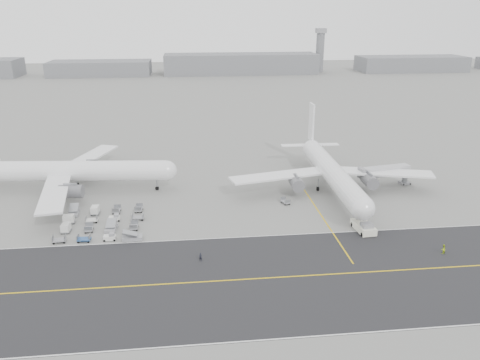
{
  "coord_description": "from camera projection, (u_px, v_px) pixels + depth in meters",
  "views": [
    {
      "loc": [
        1.5,
        -86.62,
        43.08
      ],
      "look_at": [
        12.3,
        12.0,
        7.15
      ],
      "focal_mm": 35.0,
      "sensor_mm": 36.0,
      "label": 1
    }
  ],
  "objects": [
    {
      "name": "ground_crew_b",
      "position": [
        443.0,
        249.0,
        87.84
      ],
      "size": [
        1.11,
        0.99,
        1.88
      ],
      "primitive_type": "imported",
      "rotation": [
        0.0,
        0.0,
        3.51
      ],
      "color": "#A5C517",
      "rests_on": "ground"
    },
    {
      "name": "ground_crew_a",
      "position": [
        201.0,
        257.0,
        85.22
      ],
      "size": [
        0.71,
        0.61,
        1.65
      ],
      "primitive_type": "imported",
      "rotation": [
        0.0,
        0.0,
        -0.42
      ],
      "color": "black",
      "rests_on": "ground"
    },
    {
      "name": "airliner_b",
      "position": [
        331.0,
        171.0,
        117.25
      ],
      "size": [
        51.87,
        52.47,
        18.09
      ],
      "rotation": [
        0.0,
        0.0,
        -0.02
      ],
      "color": "white",
      "rests_on": "ground"
    },
    {
      "name": "pushback_tug",
      "position": [
        364.0,
        227.0,
        96.76
      ],
      "size": [
        3.61,
        8.51,
        2.41
      ],
      "rotation": [
        0.0,
        0.0,
        0.09
      ],
      "color": "silver",
      "rests_on": "ground"
    },
    {
      "name": "airliner_a",
      "position": [
        72.0,
        171.0,
        117.35
      ],
      "size": [
        52.72,
        51.94,
        18.19
      ],
      "rotation": [
        0.0,
        0.0,
        1.48
      ],
      "color": "white",
      "rests_on": "ground"
    },
    {
      "name": "jet_bridge",
      "position": [
        385.0,
        172.0,
        120.75
      ],
      "size": [
        14.96,
        5.38,
        5.58
      ],
      "rotation": [
        0.0,
        0.0,
        0.18
      ],
      "color": "gray",
      "rests_on": "ground"
    },
    {
      "name": "gse_cluster",
      "position": [
        102.0,
        226.0,
        99.45
      ],
      "size": [
        22.28,
        21.5,
        1.98
      ],
      "primitive_type": null,
      "rotation": [
        0.0,
        0.0,
        0.01
      ],
      "color": "#949499",
      "rests_on": "ground"
    },
    {
      "name": "control_tower",
      "position": [
        320.0,
        49.0,
        347.87
      ],
      "size": [
        7.0,
        7.0,
        31.25
      ],
      "color": "slate",
      "rests_on": "ground"
    },
    {
      "name": "stray_dolly",
      "position": [
        285.0,
        204.0,
        110.98
      ],
      "size": [
        2.14,
        2.7,
        1.45
      ],
      "primitive_type": null,
      "rotation": [
        0.0,
        0.0,
        0.33
      ],
      "color": "silver",
      "rests_on": "ground"
    },
    {
      "name": "taxiway",
      "position": [
        217.0,
        281.0,
        79.18
      ],
      "size": [
        220.0,
        59.0,
        0.03
      ],
      "color": "#272729",
      "rests_on": "ground"
    },
    {
      "name": "ground",
      "position": [
        187.0,
        235.0,
        95.48
      ],
      "size": [
        700.0,
        700.0,
        0.0
      ],
      "primitive_type": "plane",
      "color": "gray",
      "rests_on": "ground"
    },
    {
      "name": "horizon_buildings",
      "position": [
        227.0,
        74.0,
        341.56
      ],
      "size": [
        520.0,
        28.0,
        28.0
      ],
      "primitive_type": null,
      "color": "slate",
      "rests_on": "ground"
    }
  ]
}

